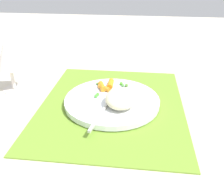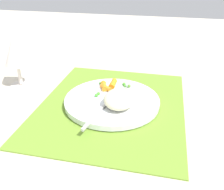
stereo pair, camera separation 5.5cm
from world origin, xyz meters
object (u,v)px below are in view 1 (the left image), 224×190
(fork, at_px, (108,104))
(rice_mound, at_px, (121,98))
(plate, at_px, (112,101))
(carrot_portion, at_px, (109,87))
(wine_glass, at_px, (8,55))

(fork, bearing_deg, rice_mound, -84.69)
(plate, xyz_separation_m, fork, (-0.03, 0.01, 0.01))
(carrot_portion, bearing_deg, rice_mound, -153.72)
(plate, bearing_deg, fork, 168.53)
(rice_mound, bearing_deg, fork, 95.31)
(rice_mound, xyz_separation_m, carrot_portion, (0.08, 0.04, -0.01))
(plate, xyz_separation_m, carrot_portion, (0.05, 0.01, 0.01))
(fork, distance_m, wine_glass, 0.31)
(carrot_portion, relative_size, wine_glass, 0.59)
(plate, bearing_deg, rice_mound, -139.69)
(wine_glass, bearing_deg, carrot_portion, -91.91)
(rice_mound, bearing_deg, carrot_portion, 26.28)
(rice_mound, height_order, fork, rice_mound)
(rice_mound, bearing_deg, plate, 40.31)
(rice_mound, distance_m, carrot_portion, 0.09)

